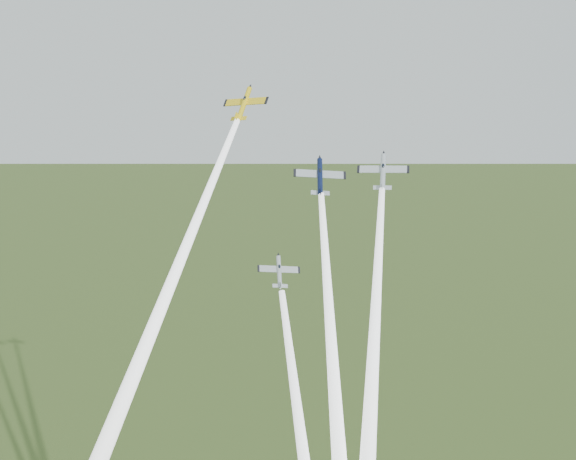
% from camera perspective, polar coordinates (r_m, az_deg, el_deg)
% --- Properties ---
extents(plane_yellow, '(9.52, 8.81, 7.61)m').
position_cam_1_polar(plane_yellow, '(118.07, -3.49, 9.92)').
color(plane_yellow, yellow).
extents(smoke_trail_yellow, '(18.26, 41.74, 52.28)m').
position_cam_1_polar(smoke_trail_yellow, '(104.28, -9.97, -6.01)').
color(smoke_trail_yellow, white).
extents(plane_navy, '(9.26, 7.98, 7.91)m').
position_cam_1_polar(plane_navy, '(116.62, 2.54, 4.23)').
color(plane_navy, '#0C1435').
extents(smoke_trail_navy, '(10.93, 43.66, 52.58)m').
position_cam_1_polar(smoke_trail_navy, '(102.40, 3.75, -13.20)').
color(smoke_trail_navy, white).
extents(plane_silver_right, '(8.49, 6.59, 7.38)m').
position_cam_1_polar(plane_silver_right, '(117.00, 7.52, 4.58)').
color(plane_silver_right, '#B5BDC4').
extents(smoke_trail_silver_right, '(4.25, 41.09, 49.05)m').
position_cam_1_polar(smoke_trail_silver_right, '(102.98, 6.66, -11.52)').
color(smoke_trail_silver_right, white).
extents(plane_silver_low, '(7.40, 6.90, 6.25)m').
position_cam_1_polar(plane_silver_low, '(108.77, -0.70, -3.31)').
color(plane_silver_low, '#A6AEB4').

